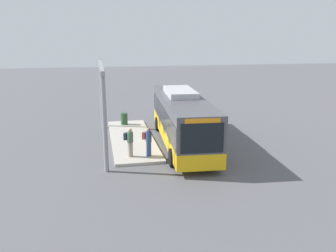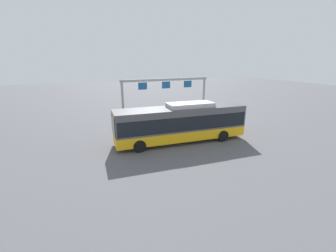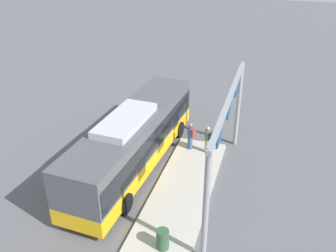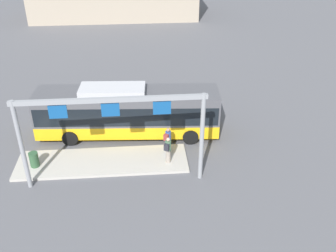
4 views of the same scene
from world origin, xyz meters
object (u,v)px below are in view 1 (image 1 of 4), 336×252
at_px(trash_bin, 124,119).
at_px(person_boarding, 130,142).
at_px(bus_main, 182,117).
at_px(person_waiting_near, 148,141).

bearing_deg(trash_bin, person_boarding, -2.06).
bearing_deg(bus_main, person_boarding, -53.52).
height_order(bus_main, person_waiting_near, bus_main).
height_order(person_waiting_near, trash_bin, person_waiting_near).
distance_m(person_boarding, trash_bin, 7.70).
distance_m(bus_main, person_boarding, 4.33).
bearing_deg(trash_bin, bus_main, 31.62).
height_order(bus_main, trash_bin, bus_main).
relative_size(bus_main, trash_bin, 13.05).
height_order(person_boarding, person_waiting_near, same).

